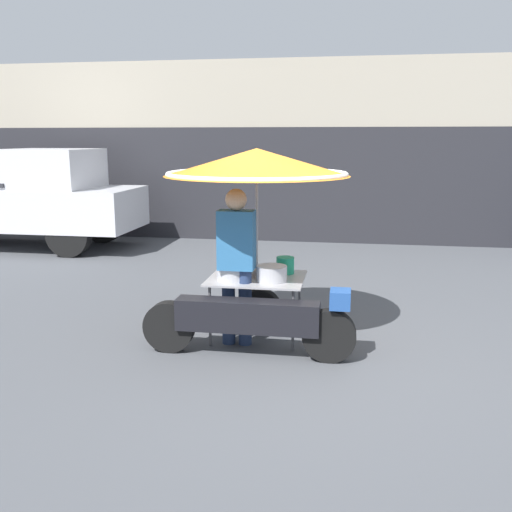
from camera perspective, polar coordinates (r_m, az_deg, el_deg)
name	(u,v)px	position (r m, az deg, el deg)	size (l,w,h in m)	color
ground_plane	(297,359)	(5.84, 4.15, -10.28)	(36.00, 36.00, 0.00)	#4C4F54
shopfront_building	(331,152)	(13.05, 7.53, 10.31)	(28.00, 2.06, 3.78)	#B2A893
vendor_motorcycle_cart	(256,191)	(6.02, 0.02, 6.54)	(2.18, 1.97, 2.08)	black
vendor_person	(236,258)	(5.99, -1.96, -0.24)	(0.38, 0.22, 1.67)	navy
pickup_truck	(22,200)	(12.40, -22.34, 5.23)	(4.93, 1.77, 1.97)	black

